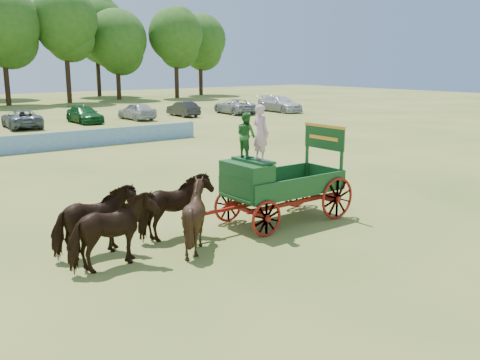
% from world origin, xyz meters
% --- Properties ---
extents(ground, '(160.00, 160.00, 0.00)m').
position_xyz_m(ground, '(0.00, 0.00, 0.00)').
color(ground, '#A49B4A').
rests_on(ground, ground).
extents(horse_lead_left, '(2.31, 1.23, 1.87)m').
position_xyz_m(horse_lead_left, '(-2.54, -1.28, 0.94)').
color(horse_lead_left, black).
rests_on(horse_lead_left, ground).
extents(horse_lead_right, '(2.25, 1.10, 1.87)m').
position_xyz_m(horse_lead_right, '(-2.54, -0.18, 0.94)').
color(horse_lead_right, black).
rests_on(horse_lead_right, ground).
extents(horse_wheel_left, '(1.88, 1.72, 1.88)m').
position_xyz_m(horse_wheel_left, '(-0.14, -1.28, 0.94)').
color(horse_wheel_left, black).
rests_on(horse_wheel_left, ground).
extents(horse_wheel_right, '(2.30, 1.20, 1.87)m').
position_xyz_m(horse_wheel_right, '(-0.14, -0.18, 0.94)').
color(horse_wheel_right, black).
rests_on(horse_wheel_right, ground).
extents(farm_dray, '(6.00, 2.00, 3.82)m').
position_xyz_m(farm_dray, '(2.84, -0.73, 1.60)').
color(farm_dray, maroon).
rests_on(farm_dray, ground).
extents(parked_cars, '(57.76, 7.71, 1.64)m').
position_xyz_m(parked_cars, '(2.65, 30.14, 0.76)').
color(parked_cars, silver).
rests_on(parked_cars, ground).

